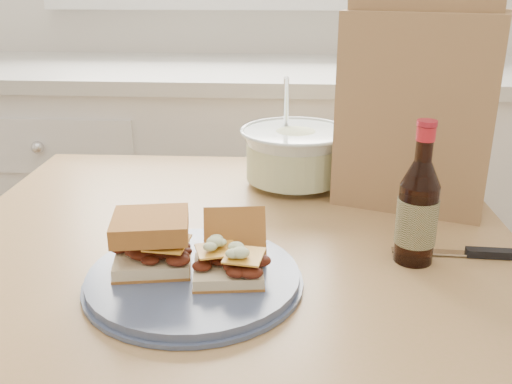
# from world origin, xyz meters

# --- Properties ---
(cabinet_run) EXTENTS (2.50, 0.64, 0.94)m
(cabinet_run) POSITION_xyz_m (-0.00, 1.70, 0.47)
(cabinet_run) COLOR white
(cabinet_run) RESTS_ON ground
(dining_table) EXTENTS (0.97, 0.97, 0.80)m
(dining_table) POSITION_xyz_m (0.13, 0.71, 0.68)
(dining_table) COLOR #AD7B51
(dining_table) RESTS_ON ground
(plate) EXTENTS (0.30, 0.30, 0.02)m
(plate) POSITION_xyz_m (0.09, 0.58, 0.80)
(plate) COLOR #465372
(plate) RESTS_ON dining_table
(sandwich_left) EXTENTS (0.12, 0.11, 0.08)m
(sandwich_left) POSITION_xyz_m (0.03, 0.59, 0.85)
(sandwich_left) COLOR beige
(sandwich_left) RESTS_ON plate
(sandwich_right) EXTENTS (0.11, 0.14, 0.08)m
(sandwich_right) POSITION_xyz_m (0.14, 0.59, 0.84)
(sandwich_right) COLOR beige
(sandwich_right) RESTS_ON plate
(coleslaw_bowl) EXTENTS (0.23, 0.23, 0.23)m
(coleslaw_bowl) POSITION_xyz_m (0.23, 1.01, 0.85)
(coleslaw_bowl) COLOR silver
(coleslaw_bowl) RESTS_ON dining_table
(beer_bottle) EXTENTS (0.06, 0.06, 0.22)m
(beer_bottle) POSITION_xyz_m (0.42, 0.67, 0.88)
(beer_bottle) COLOR black
(beer_bottle) RESTS_ON dining_table
(knife) EXTENTS (0.19, 0.03, 0.01)m
(knife) POSITION_xyz_m (0.52, 0.69, 0.80)
(knife) COLOR silver
(knife) RESTS_ON dining_table
(paper_bag) EXTENTS (0.31, 0.26, 0.36)m
(paper_bag) POSITION_xyz_m (0.46, 0.94, 0.97)
(paper_bag) COLOR tan
(paper_bag) RESTS_ON dining_table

